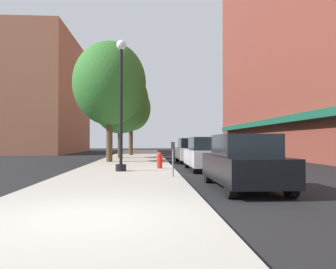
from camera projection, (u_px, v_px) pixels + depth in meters
The scene contains 13 objects.
ground_plane at pixel (188, 161), 23.98m from camera, with size 90.00×90.00×0.00m, color black.
sidewalk_slab at pixel (133, 160), 24.75m from camera, with size 4.80×50.00×0.12m, color #A8A399.
building_right_brick at pixel (308, 15), 28.87m from camera, with size 6.80×40.00×25.05m.
building_far_background at pixel (54, 97), 42.21m from camera, with size 6.80×18.00×14.20m.
lamppost at pixel (121, 102), 14.86m from camera, with size 0.48×0.48×5.90m.
fire_hydrant at pixel (160, 160), 16.30m from camera, with size 0.33×0.26×0.79m.
parking_meter_near at pixel (173, 155), 12.47m from camera, with size 0.14×0.09×1.31m.
tree_near at pixel (120, 101), 26.88m from camera, with size 4.61×4.61×7.26m.
tree_mid at pixel (110, 84), 21.63m from camera, with size 4.76×4.76×7.86m.
tree_far at pixel (131, 108), 32.52m from camera, with size 3.88×3.88×6.82m.
car_black at pixel (244, 163), 9.99m from camera, with size 1.80×4.30×1.66m.
car_silver at pixel (206, 154), 16.47m from camera, with size 1.80×4.30×1.66m.
car_white at pixel (191, 151), 22.44m from camera, with size 1.80×4.30×1.66m.
Camera 1 is at (1.14, -5.89, 1.46)m, focal length 35.37 mm.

